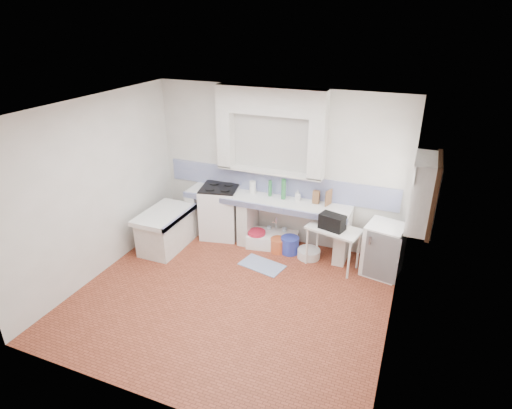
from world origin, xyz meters
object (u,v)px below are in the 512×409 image
at_px(stove, 220,212).
at_px(fridge, 383,249).
at_px(side_table, 332,247).
at_px(sink, 273,240).

height_order(stove, fridge, stove).
xyz_separation_m(stove, fridge, (2.99, -0.18, -0.05)).
bearing_deg(side_table, stove, -173.97).
relative_size(stove, sink, 1.07).
distance_m(sink, side_table, 1.20).
xyz_separation_m(sink, side_table, (1.14, -0.26, 0.25)).
height_order(sink, side_table, side_table).
bearing_deg(stove, side_table, -19.11).
xyz_separation_m(sink, fridge, (1.93, -0.15, 0.32)).
height_order(stove, sink, stove).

